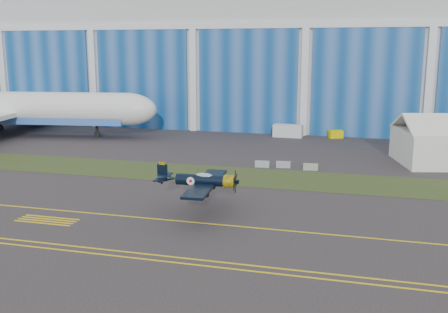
# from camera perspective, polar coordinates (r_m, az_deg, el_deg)

# --- Properties ---
(ground) EXTENTS (260.00, 260.00, 0.00)m
(ground) POSITION_cam_1_polar(r_m,az_deg,el_deg) (54.16, 2.46, -5.89)
(ground) COLOR #383134
(ground) RESTS_ON ground
(grass_median) EXTENTS (260.00, 10.00, 0.02)m
(grass_median) POSITION_cam_1_polar(r_m,az_deg,el_deg) (67.38, 5.09, -2.37)
(grass_median) COLOR #475128
(grass_median) RESTS_ON ground
(hangar) EXTENTS (220.00, 45.70, 30.00)m
(hangar) POSITION_cam_1_polar(r_m,az_deg,el_deg) (122.70, 10.06, 10.89)
(hangar) COLOR silver
(hangar) RESTS_ON ground
(taxiway_centreline) EXTENTS (200.00, 0.20, 0.02)m
(taxiway_centreline) POSITION_cam_1_polar(r_m,az_deg,el_deg) (49.54, 1.18, -7.57)
(taxiway_centreline) COLOR yellow
(taxiway_centreline) RESTS_ON ground
(edge_line_near) EXTENTS (80.00, 0.20, 0.02)m
(edge_line_near) POSITION_cam_1_polar(r_m,az_deg,el_deg) (41.01, -2.10, -11.81)
(edge_line_near) COLOR yellow
(edge_line_near) RESTS_ON ground
(edge_line_far) EXTENTS (80.00, 0.20, 0.02)m
(edge_line_far) POSITION_cam_1_polar(r_m,az_deg,el_deg) (41.89, -1.68, -11.28)
(edge_line_far) COLOR yellow
(edge_line_far) RESTS_ON ground
(hold_short_ladder) EXTENTS (6.00, 2.40, 0.02)m
(hold_short_ladder) POSITION_cam_1_polar(r_m,az_deg,el_deg) (53.95, -18.69, -6.58)
(hold_short_ladder) COLOR yellow
(hold_short_ladder) RESTS_ON ground
(warbird) EXTENTS (10.11, 11.91, 3.36)m
(warbird) POSITION_cam_1_polar(r_m,az_deg,el_deg) (52.43, -2.57, -2.57)
(warbird) COLOR black
(warbird) RESTS_ON ground
(shipping_container) EXTENTS (5.49, 2.38, 2.35)m
(shipping_container) POSITION_cam_1_polar(r_m,az_deg,el_deg) (98.88, 6.97, 2.80)
(shipping_container) COLOR silver
(shipping_container) RESTS_ON ground
(tug) EXTENTS (2.86, 2.34, 1.44)m
(tug) POSITION_cam_1_polar(r_m,az_deg,el_deg) (99.32, 12.06, 2.40)
(tug) COLOR #DECA00
(tug) RESTS_ON ground
(barrier_a) EXTENTS (2.04, 0.76, 0.90)m
(barrier_a) POSITION_cam_1_polar(r_m,az_deg,el_deg) (73.43, 4.17, -0.83)
(barrier_a) COLOR #91989A
(barrier_a) RESTS_ON ground
(barrier_b) EXTENTS (2.05, 0.81, 0.90)m
(barrier_b) POSITION_cam_1_polar(r_m,az_deg,el_deg) (73.41, 6.47, -0.88)
(barrier_b) COLOR gray
(barrier_b) RESTS_ON ground
(barrier_c) EXTENTS (2.05, 0.81, 0.90)m
(barrier_c) POSITION_cam_1_polar(r_m,az_deg,el_deg) (72.46, 9.39, -1.13)
(barrier_c) COLOR gray
(barrier_c) RESTS_ON ground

